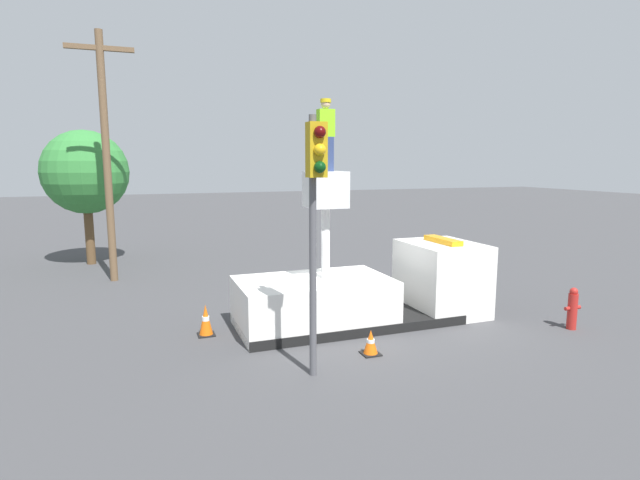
# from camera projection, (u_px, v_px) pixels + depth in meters

# --- Properties ---
(ground_plane) EXTENTS (120.00, 120.00, 0.00)m
(ground_plane) POSITION_uv_depth(u_px,v_px,m) (347.00, 323.00, 13.19)
(ground_plane) COLOR #424244
(bucket_truck) EXTENTS (6.71, 2.39, 3.98)m
(bucket_truck) POSITION_uv_depth(u_px,v_px,m) (367.00, 292.00, 13.26)
(bucket_truck) COLOR black
(bucket_truck) RESTS_ON ground
(worker) EXTENTS (0.40, 0.26, 1.75)m
(worker) POSITION_uv_depth(u_px,v_px,m) (326.00, 135.00, 12.23)
(worker) COLOR navy
(worker) RESTS_ON bucket_truck
(traffic_light_pole) EXTENTS (0.34, 0.57, 5.07)m
(traffic_light_pole) POSITION_uv_depth(u_px,v_px,m) (315.00, 195.00, 9.28)
(traffic_light_pole) COLOR #515156
(traffic_light_pole) RESTS_ON ground
(fire_hydrant) EXTENTS (0.48, 0.24, 1.08)m
(fire_hydrant) POSITION_uv_depth(u_px,v_px,m) (572.00, 309.00, 12.63)
(fire_hydrant) COLOR #B2231E
(fire_hydrant) RESTS_ON ground
(traffic_cone_rear) EXTENTS (0.41, 0.41, 0.78)m
(traffic_cone_rear) POSITION_uv_depth(u_px,v_px,m) (206.00, 321.00, 12.20)
(traffic_cone_rear) COLOR black
(traffic_cone_rear) RESTS_ON ground
(traffic_cone_curbside) EXTENTS (0.40, 0.40, 0.56)m
(traffic_cone_curbside) POSITION_uv_depth(u_px,v_px,m) (371.00, 343.00, 10.99)
(traffic_cone_curbside) COLOR black
(traffic_cone_curbside) RESTS_ON ground
(tree_left_bg) EXTENTS (3.40, 3.40, 5.52)m
(tree_left_bg) POSITION_uv_depth(u_px,v_px,m) (85.00, 173.00, 20.34)
(tree_left_bg) COLOR brown
(tree_left_bg) RESTS_ON ground
(utility_pole) EXTENTS (2.20, 0.26, 8.61)m
(utility_pole) POSITION_uv_depth(u_px,v_px,m) (106.00, 150.00, 17.25)
(utility_pole) COLOR brown
(utility_pole) RESTS_ON ground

